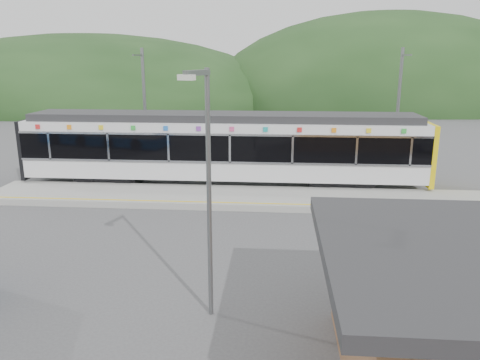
{
  "coord_description": "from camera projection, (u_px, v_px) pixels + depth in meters",
  "views": [
    {
      "loc": [
        0.51,
        -17.49,
        6.44
      ],
      "look_at": [
        -0.98,
        1.0,
        1.6
      ],
      "focal_mm": 35.0,
      "sensor_mm": 36.0,
      "label": 1
    }
  ],
  "objects": [
    {
      "name": "catenary_mast_west",
      "position": [
        145.0,
        109.0,
        26.41
      ],
      "size": [
        0.18,
        1.8,
        7.0
      ],
      "color": "slate",
      "rests_on": "ground"
    },
    {
      "name": "yellow_line",
      "position": [
        264.0,
        203.0,
        20.39
      ],
      "size": [
        26.0,
        0.1,
        0.01
      ],
      "primitive_type": "cube",
      "color": "yellow",
      "rests_on": "platform"
    },
    {
      "name": "train",
      "position": [
        223.0,
        146.0,
        23.97
      ],
      "size": [
        20.44,
        3.01,
        3.74
      ],
      "color": "black",
      "rests_on": "ground"
    },
    {
      "name": "lamp_post",
      "position": [
        208.0,
        176.0,
        11.11
      ],
      "size": [
        0.45,
        1.14,
        6.24
      ],
      "rotation": [
        0.0,
        0.0,
        -0.33
      ],
      "color": "slate",
      "rests_on": "ground"
    },
    {
      "name": "catenary_mast_east",
      "position": [
        398.0,
        111.0,
        25.32
      ],
      "size": [
        0.18,
        1.8,
        7.0
      ],
      "color": "slate",
      "rests_on": "ground"
    },
    {
      "name": "platform",
      "position": [
        265.0,
        198.0,
        21.68
      ],
      "size": [
        26.0,
        3.2,
        0.3
      ],
      "primitive_type": "cube",
      "color": "#9E9E99",
      "rests_on": "ground"
    },
    {
      "name": "hills",
      "position": [
        391.0,
        192.0,
        23.15
      ],
      "size": [
        146.0,
        149.0,
        26.0
      ],
      "color": "#1E3D19",
      "rests_on": "ground"
    },
    {
      "name": "ground",
      "position": [
        263.0,
        226.0,
        18.53
      ],
      "size": [
        120.0,
        120.0,
        0.0
      ],
      "primitive_type": "plane",
      "color": "#4C4C4F",
      "rests_on": "ground"
    }
  ]
}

